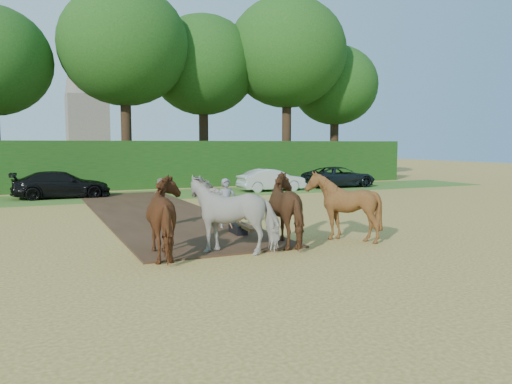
% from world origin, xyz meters
% --- Properties ---
extents(ground, '(120.00, 120.00, 0.00)m').
position_xyz_m(ground, '(0.00, 0.00, 0.00)').
color(ground, gold).
rests_on(ground, ground).
extents(earth_strip, '(4.50, 17.00, 0.05)m').
position_xyz_m(earth_strip, '(1.50, 7.00, 0.03)').
color(earth_strip, '#472D1C').
rests_on(earth_strip, ground).
extents(grass_verge, '(50.00, 5.00, 0.03)m').
position_xyz_m(grass_verge, '(0.00, 14.00, 0.01)').
color(grass_verge, '#38601E').
rests_on(grass_verge, ground).
extents(hedgerow, '(46.00, 1.60, 3.00)m').
position_xyz_m(hedgerow, '(0.00, 18.50, 1.50)').
color(hedgerow, '#14380F').
rests_on(hedgerow, ground).
extents(spectator_near, '(0.96, 1.03, 1.69)m').
position_xyz_m(spectator_near, '(0.94, 3.33, 0.84)').
color(spectator_near, tan).
rests_on(spectator_near, ground).
extents(plough_team, '(6.68, 4.73, 2.02)m').
position_xyz_m(plough_team, '(2.63, -0.91, 1.00)').
color(plough_team, brown).
rests_on(plough_team, ground).
extents(parked_cars, '(35.25, 2.82, 1.45)m').
position_xyz_m(parked_cars, '(0.23, 14.10, 0.69)').
color(parked_cars, silver).
rests_on(parked_cars, ground).
extents(treeline, '(48.70, 10.60, 14.21)m').
position_xyz_m(treeline, '(-1.69, 21.69, 8.97)').
color(treeline, '#382616').
rests_on(treeline, ground).
extents(church, '(5.20, 5.20, 27.00)m').
position_xyz_m(church, '(4.00, 55.00, 13.73)').
color(church, slate).
rests_on(church, ground).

